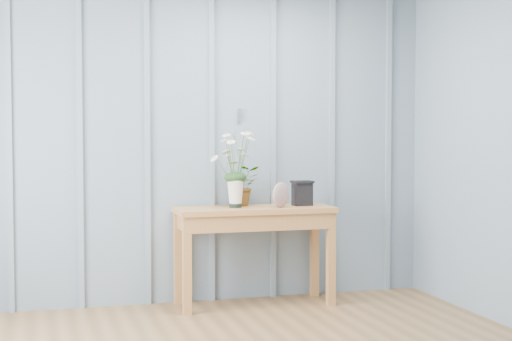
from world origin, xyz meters
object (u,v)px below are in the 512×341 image
object	(u,v)px
daisy_vase	(235,159)
felt_disc_vessel	(281,195)
sideboard	(254,222)
carved_box	(302,193)

from	to	relation	value
daisy_vase	felt_disc_vessel	distance (m)	0.44
sideboard	carved_box	bearing A→B (deg)	0.56
daisy_vase	felt_disc_vessel	xyz separation A→B (m)	(0.33, -0.10, -0.27)
sideboard	carved_box	distance (m)	0.44
sideboard	carved_box	xyz separation A→B (m)	(0.39, 0.00, 0.21)
felt_disc_vessel	carved_box	world-z (taller)	same
sideboard	daisy_vase	xyz separation A→B (m)	(-0.15, -0.01, 0.48)
sideboard	felt_disc_vessel	xyz separation A→B (m)	(0.18, -0.10, 0.21)
carved_box	felt_disc_vessel	bearing A→B (deg)	-153.11
sideboard	carved_box	size ratio (longest dim) A/B	6.24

